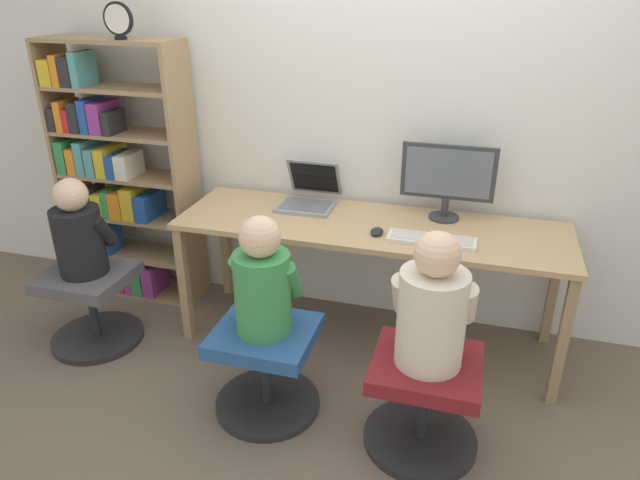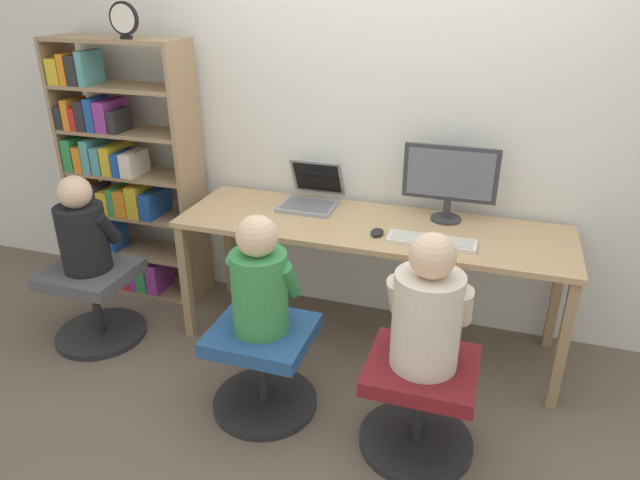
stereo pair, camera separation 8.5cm
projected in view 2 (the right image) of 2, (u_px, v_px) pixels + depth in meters
name	position (u px, v px, depth m)	size (l,w,h in m)	color
ground_plane	(353.00, 371.00, 3.11)	(14.00, 14.00, 0.00)	brown
wall_back	(391.00, 106.00, 3.17)	(10.00, 0.05, 2.60)	silver
desk	(371.00, 236.00, 3.10)	(2.11, 0.63, 0.74)	tan
desktop_monitor	(450.00, 180.00, 3.03)	(0.50, 0.17, 0.42)	#333338
laptop	(311.00, 196.00, 3.32)	(0.32, 0.37, 0.24)	gray
keyboard	(432.00, 241.00, 2.85)	(0.44, 0.14, 0.03)	silver
computer_mouse_by_keyboard	(377.00, 232.00, 2.94)	(0.07, 0.10, 0.03)	black
office_chair_left	(419.00, 400.00, 2.52)	(0.52, 0.52, 0.45)	#262628
office_chair_right	(263.00, 363.00, 2.76)	(0.52, 0.52, 0.45)	#262628
person_at_monitor	(428.00, 310.00, 2.33)	(0.35, 0.30, 0.61)	beige
person_at_laptop	(260.00, 281.00, 2.57)	(0.32, 0.27, 0.57)	#388C47
bookshelf	(119.00, 182.00, 3.65)	(0.87, 0.30, 1.64)	#997A56
desk_clock	(124.00, 19.00, 3.11)	(0.18, 0.03, 0.20)	black
office_chair_side	(95.00, 299.00, 3.31)	(0.52, 0.52, 0.45)	#262628
person_near_shelf	(82.00, 230.00, 3.13)	(0.32, 0.27, 0.55)	black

